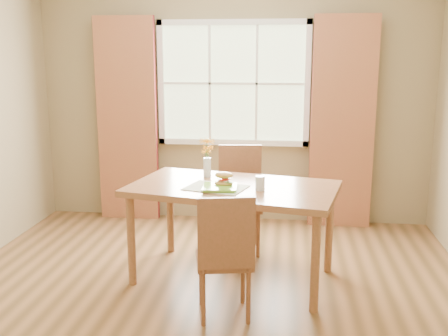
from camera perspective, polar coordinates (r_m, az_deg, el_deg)
room at (r=3.80m, az=-1.91°, el=5.33°), size 4.24×3.84×2.74m
window at (r=5.63m, az=1.01°, el=9.18°), size 1.62×0.06×1.32m
curtain_left at (r=5.81m, az=-10.49°, el=5.12°), size 0.65×0.08×2.20m
curtain_right at (r=5.58m, az=12.77°, el=4.72°), size 0.65×0.08×2.20m
dining_table at (r=4.19m, az=1.01°, el=-2.98°), size 1.76×1.22×0.79m
chair_near at (r=3.59m, az=0.10°, el=-9.10°), size 0.45×0.45×0.91m
chair_far at (r=4.91m, az=1.75°, el=-2.75°), size 0.44×0.44×0.97m
placemat at (r=4.09m, az=-0.88°, el=-2.15°), size 0.53×0.45×0.01m
plate at (r=4.04m, az=-0.46°, el=-2.20°), size 0.28×0.28×0.01m
croissant_sandwich at (r=4.07m, az=-0.01°, el=-1.20°), size 0.16×0.12×0.11m
water_glass at (r=4.03m, az=3.95°, el=-1.69°), size 0.07×0.07×0.11m
flower_vase at (r=4.42m, az=-1.85°, el=1.59°), size 0.14×0.14×0.33m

